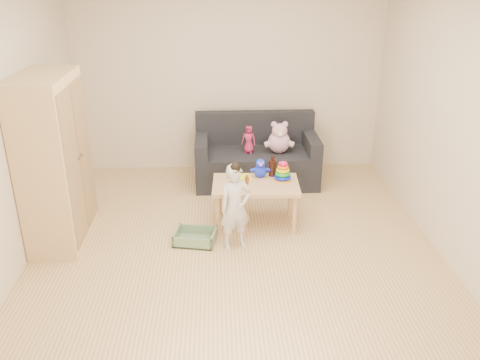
{
  "coord_description": "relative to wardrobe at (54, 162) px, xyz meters",
  "views": [
    {
      "loc": [
        -0.17,
        -4.34,
        2.64
      ],
      "look_at": [
        0.05,
        0.25,
        0.65
      ],
      "focal_mm": 38.0,
      "sensor_mm": 36.0,
      "label": 1
    }
  ],
  "objects": [
    {
      "name": "room",
      "position": [
        1.76,
        -0.34,
        0.46
      ],
      "size": [
        4.5,
        4.5,
        4.5
      ],
      "color": "tan",
      "rests_on": "ground"
    },
    {
      "name": "wardrobe",
      "position": [
        0.0,
        0.0,
        0.0
      ],
      "size": [
        0.47,
        0.94,
        1.69
      ],
      "primitive_type": "cube",
      "color": "#EDC582",
      "rests_on": "ground"
    },
    {
      "name": "sofa",
      "position": [
        2.08,
        1.34,
        -0.63
      ],
      "size": [
        1.54,
        0.78,
        0.43
      ],
      "primitive_type": "cube",
      "rotation": [
        0.0,
        0.0,
        0.01
      ],
      "color": "black",
      "rests_on": "ground"
    },
    {
      "name": "play_table",
      "position": [
        1.99,
        0.21,
        -0.61
      ],
      "size": [
        0.93,
        0.61,
        0.48
      ],
      "primitive_type": "cube",
      "rotation": [
        0.0,
        0.0,
        -0.04
      ],
      "color": "tan",
      "rests_on": "ground"
    },
    {
      "name": "storage_bin",
      "position": [
        1.34,
        -0.16,
        -0.78
      ],
      "size": [
        0.46,
        0.38,
        0.12
      ],
      "primitive_type": null,
      "rotation": [
        0.0,
        0.0,
        -0.19
      ],
      "color": "#688560",
      "rests_on": "ground"
    },
    {
      "name": "toddler",
      "position": [
        1.75,
        -0.26,
        -0.42
      ],
      "size": [
        0.37,
        0.3,
        0.85
      ],
      "primitive_type": "imported",
      "rotation": [
        0.0,
        0.0,
        0.33
      ],
      "color": "beige",
      "rests_on": "ground"
    },
    {
      "name": "pink_bear",
      "position": [
        2.35,
        1.27,
        -0.24
      ],
      "size": [
        0.31,
        0.27,
        0.34
      ],
      "primitive_type": null,
      "rotation": [
        0.0,
        0.0,
        -0.07
      ],
      "color": "#D89FB9",
      "rests_on": "sofa"
    },
    {
      "name": "doll",
      "position": [
        1.98,
        1.27,
        -0.24
      ],
      "size": [
        0.2,
        0.16,
        0.34
      ],
      "primitive_type": "imported",
      "rotation": [
        0.0,
        0.0,
        -0.28
      ],
      "color": "#A91F4F",
      "rests_on": "sofa"
    },
    {
      "name": "ring_stacker",
      "position": [
        2.28,
        0.28,
        -0.28
      ],
      "size": [
        0.18,
        0.18,
        0.21
      ],
      "color": "#EEAA0C",
      "rests_on": "play_table"
    },
    {
      "name": "brown_bottle",
      "position": [
        2.18,
        0.41,
        -0.27
      ],
      "size": [
        0.08,
        0.08,
        0.23
      ],
      "color": "black",
      "rests_on": "play_table"
    },
    {
      "name": "blue_plush",
      "position": [
        2.05,
        0.39,
        -0.26
      ],
      "size": [
        0.19,
        0.15,
        0.21
      ],
      "primitive_type": null,
      "rotation": [
        0.0,
        0.0,
        0.07
      ],
      "color": "#1B31F4",
      "rests_on": "play_table"
    },
    {
      "name": "wooden_figure",
      "position": [
        1.89,
        0.19,
        -0.31
      ],
      "size": [
        0.05,
        0.04,
        0.11
      ],
      "primitive_type": null,
      "rotation": [
        0.0,
        0.0,
        0.2
      ],
      "color": "brown",
      "rests_on": "play_table"
    },
    {
      "name": "yellow_book",
      "position": [
        1.84,
        0.35,
        -0.36
      ],
      "size": [
        0.23,
        0.23,
        0.01
      ],
      "primitive_type": "cube",
      "rotation": [
        0.0,
        0.0,
        0.19
      ],
      "color": "#D2E217",
      "rests_on": "play_table"
    }
  ]
}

